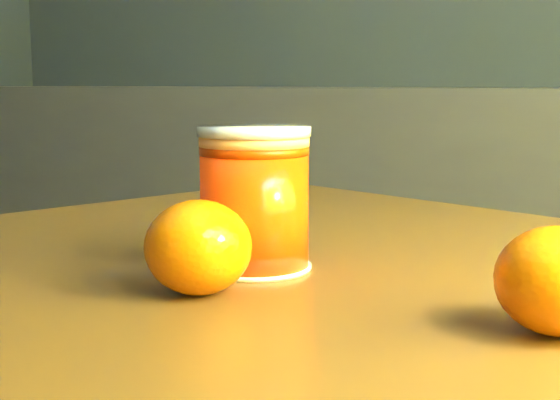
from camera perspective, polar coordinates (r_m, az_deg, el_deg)
The scene contains 4 objects.
kitchen_counter at distance 2.31m, azimuth 3.05°, elevation -2.98°, with size 3.15×0.60×0.90m, color #49494E.
juice_glass at distance 0.60m, azimuth -1.88°, elevation 0.06°, with size 0.09×0.09×0.11m.
orange_front at distance 0.54m, azimuth -5.99°, elevation -3.46°, with size 0.07×0.07×0.07m, color orange.
orange_back at distance 0.48m, azimuth 19.64°, elevation -5.57°, with size 0.07×0.07×0.06m, color orange.
Camera 1 is at (1.24, -0.45, 0.91)m, focal length 50.00 mm.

